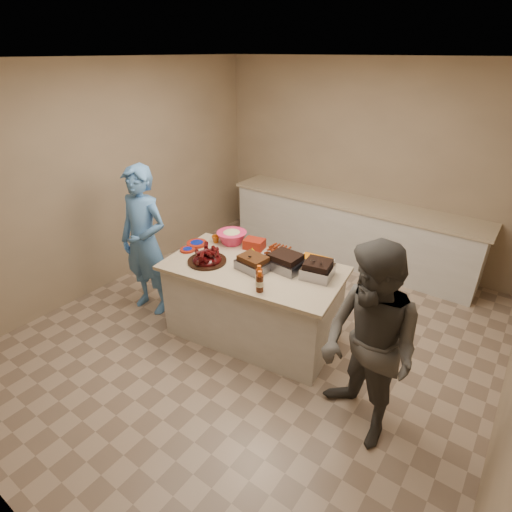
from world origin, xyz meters
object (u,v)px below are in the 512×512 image
Objects in this scene: roasting_pan at (317,277)px; rib_platter at (207,262)px; coleslaw_bowl at (232,243)px; bbq_bottle_a at (259,284)px; plastic_cup at (216,243)px; mustard_bottle at (252,258)px; guest_gray at (356,426)px; bbq_bottle_b at (260,291)px; guest_blue at (154,306)px; island at (253,334)px.

rib_platter is at bearing -169.76° from roasting_pan.
rib_platter is at bearing -81.43° from coleslaw_bowl.
plastic_cup is at bearing 154.06° from bbq_bottle_a.
mustard_bottle is 0.56m from plastic_cup.
bbq_bottle_b is at bearing -157.08° from guest_gray.
mustard_bottle is at bearing 133.31° from bbq_bottle_a.
mustard_bottle is 1.51m from guest_blue.
guest_gray is at bearing -50.79° from roasting_pan.
bbq_bottle_b is (-0.29, -0.53, 0.00)m from roasting_pan.
guest_gray is at bearing -26.43° from island.
mustard_bottle is 1.37× the size of plastic_cup.
island is at bearing -17.26° from plastic_cup.
coleslaw_bowl is at bearing 144.55° from bbq_bottle_a.
coleslaw_bowl is at bearing -171.54° from guest_gray.
bbq_bottle_a is at bearing -161.00° from guest_gray.
mustard_bottle is (0.33, 0.33, 0.00)m from rib_platter.
rib_platter is 4.42× the size of plastic_cup.
rib_platter is 2.04× the size of bbq_bottle_a.
guest_blue is at bearing 178.22° from bbq_bottle_b.
coleslaw_bowl is (-0.07, 0.49, 0.00)m from rib_platter.
island is 0.86m from mustard_bottle.
roasting_pan is 0.83× the size of coleslaw_bowl.
coleslaw_bowl is 1.04m from bbq_bottle_b.
coleslaw_bowl is 0.20× the size of guest_gray.
mustard_bottle reaches higher than island.
rib_platter is at bearing 176.22° from bbq_bottle_a.
plastic_cup is at bearing 151.49° from bbq_bottle_b.
rib_platter is 0.50m from coleslaw_bowl.
bbq_bottle_b reaches higher than guest_blue.
bbq_bottle_a is (0.68, -0.05, 0.00)m from rib_platter.
bbq_bottle_b is at bearing -47.59° from mustard_bottle.
mustard_bottle is (-0.43, 0.47, 0.00)m from bbq_bottle_b.
guest_blue is (-1.61, 0.05, -0.84)m from bbq_bottle_b.
bbq_bottle_a is 1.75m from guest_blue.
plastic_cup is at bearing 173.27° from mustard_bottle.
roasting_pan reaches higher than guest_gray.
roasting_pan is at bearing -0.25° from plastic_cup.
bbq_bottle_b is at bearing -53.93° from island.
bbq_bottle_a is 1.01m from plastic_cup.
plastic_cup reaches higher than guest_blue.
bbq_bottle_a is 1.45m from guest_gray.
plastic_cup is 0.05× the size of guest_blue.
bbq_bottle_b reaches higher than plastic_cup.
island is 8.72× the size of bbq_bottle_b.
guest_gray is at bearing -10.56° from guest_blue.
guest_gray is at bearing -8.68° from rib_platter.
guest_blue is at bearing -176.15° from roasting_pan.
coleslaw_bowl is at bearing 31.88° from plastic_cup.
roasting_pan is at bearing 60.81° from bbq_bottle_b.
roasting_pan is 3.08× the size of plastic_cup.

